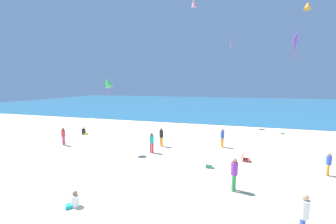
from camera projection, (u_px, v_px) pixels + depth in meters
ground_plane at (179, 141)px, 19.14m from camera, size 120.00×120.00×0.00m
ocean_water at (210, 104)px, 56.29m from camera, size 120.00×60.00×0.05m
beach_chair_near_camera at (245, 157)px, 14.22m from camera, size 0.66×0.56×0.61m
cooler_box at (209, 165)px, 13.10m from camera, size 0.46×0.33×0.28m
person_0 at (74, 201)px, 8.90m from camera, size 0.63×0.62×0.73m
person_1 at (63, 135)px, 17.83m from camera, size 0.33×0.33×1.57m
person_2 at (161, 136)px, 17.51m from camera, size 0.46×0.46×1.64m
person_3 at (152, 141)px, 15.86m from camera, size 0.45×0.45×1.61m
person_4 at (234, 172)px, 10.16m from camera, size 0.44×0.44×1.71m
person_5 at (303, 214)px, 6.86m from camera, size 0.42×0.42×1.72m
person_6 at (84, 132)px, 21.81m from camera, size 0.69×0.43×0.83m
person_7 at (222, 137)px, 17.28m from camera, size 0.44×0.44×1.62m
person_8 at (329, 163)px, 11.85m from camera, size 0.38×0.38×1.39m
kite_orange at (308, 5)px, 25.78m from camera, size 1.19×1.31×1.46m
kite_magenta at (231, 41)px, 23.43m from camera, size 0.36×0.82×1.08m
kite_pink at (194, 3)px, 25.99m from camera, size 1.25×1.27×1.89m
kite_purple at (295, 40)px, 14.41m from camera, size 0.52×1.10×1.95m
kite_green at (108, 83)px, 15.70m from camera, size 0.89×0.71×1.52m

